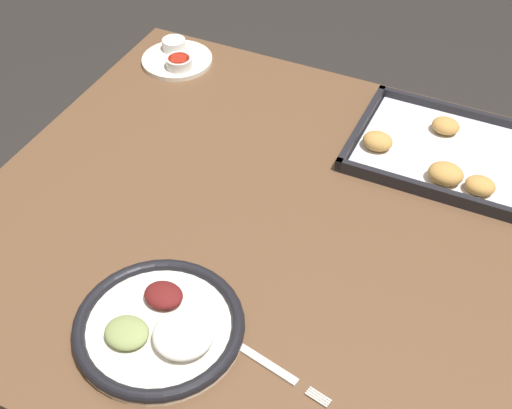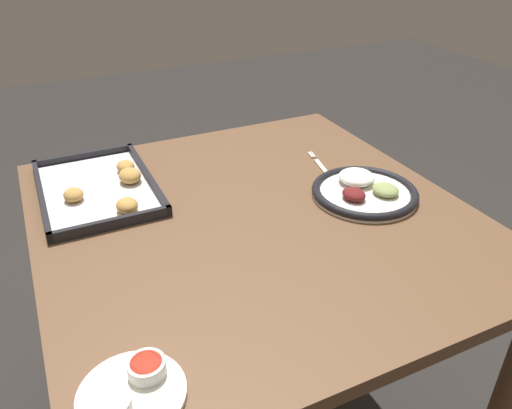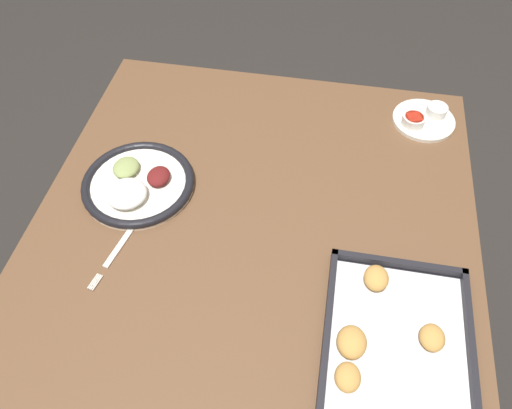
{
  "view_description": "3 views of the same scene",
  "coord_description": "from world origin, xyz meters",
  "px_view_note": "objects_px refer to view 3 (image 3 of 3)",
  "views": [
    {
      "loc": [
        0.35,
        -0.77,
        1.61
      ],
      "look_at": [
        -0.01,
        0.0,
        0.8
      ],
      "focal_mm": 50.0,
      "sensor_mm": 36.0,
      "label": 1
    },
    {
      "loc": [
        -0.86,
        0.4,
        1.35
      ],
      "look_at": [
        -0.01,
        0.0,
        0.8
      ],
      "focal_mm": 35.0,
      "sensor_mm": 36.0,
      "label": 2
    },
    {
      "loc": [
        0.62,
        0.11,
        1.61
      ],
      "look_at": [
        -0.01,
        0.0,
        0.8
      ],
      "focal_mm": 35.0,
      "sensor_mm": 36.0,
      "label": 3
    }
  ],
  "objects_px": {
    "fork": "(120,245)",
    "saucer_plate": "(424,118)",
    "dinner_plate": "(137,184)",
    "baking_tray": "(392,350)"
  },
  "relations": [
    {
      "from": "fork",
      "to": "saucer_plate",
      "type": "xyz_separation_m",
      "value": [
        -0.49,
        0.61,
        0.01
      ]
    },
    {
      "from": "dinner_plate",
      "to": "baking_tray",
      "type": "bearing_deg",
      "value": 62.77
    },
    {
      "from": "dinner_plate",
      "to": "baking_tray",
      "type": "relative_size",
      "value": 0.65
    },
    {
      "from": "saucer_plate",
      "to": "dinner_plate",
      "type": "bearing_deg",
      "value": -62.32
    },
    {
      "from": "dinner_plate",
      "to": "fork",
      "type": "distance_m",
      "value": 0.16
    },
    {
      "from": "fork",
      "to": "saucer_plate",
      "type": "relative_size",
      "value": 1.27
    },
    {
      "from": "fork",
      "to": "dinner_plate",
      "type": "bearing_deg",
      "value": -162.64
    },
    {
      "from": "baking_tray",
      "to": "saucer_plate",
      "type": "bearing_deg",
      "value": 173.33
    },
    {
      "from": "baking_tray",
      "to": "fork",
      "type": "bearing_deg",
      "value": -103.49
    },
    {
      "from": "fork",
      "to": "saucer_plate",
      "type": "bearing_deg",
      "value": 140.34
    }
  ]
}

